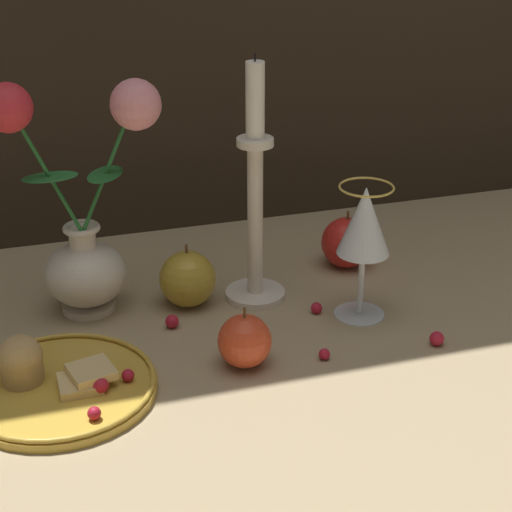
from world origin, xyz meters
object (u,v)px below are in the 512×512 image
at_px(apple_beside_vase, 347,242).
at_px(apple_near_glass, 245,341).
at_px(plate_with_pastries, 54,381).
at_px(candlestick, 255,208).
at_px(apple_at_table_edge, 188,279).
at_px(vase, 84,226).
at_px(wine_glass, 364,226).

distance_m(apple_beside_vase, apple_near_glass, 0.31).
relative_size(plate_with_pastries, candlestick, 0.66).
height_order(apple_beside_vase, apple_at_table_edge, apple_at_table_edge).
distance_m(candlestick, apple_near_glass, 0.20).
xyz_separation_m(plate_with_pastries, candlestick, (0.29, 0.15, 0.12)).
bearing_deg(apple_at_table_edge, vase, 170.48).
relative_size(apple_beside_vase, apple_near_glass, 1.13).
relative_size(candlestick, apple_near_glass, 4.37).
bearing_deg(candlestick, wine_glass, -36.36).
height_order(vase, wine_glass, vase).
bearing_deg(vase, apple_at_table_edge, -9.52).
height_order(wine_glass, apple_beside_vase, wine_glass).
relative_size(candlestick, apple_beside_vase, 3.86).
distance_m(plate_with_pastries, apple_beside_vase, 0.49).
bearing_deg(wine_glass, candlestick, 143.64).
height_order(vase, apple_near_glass, vase).
bearing_deg(apple_beside_vase, apple_near_glass, -135.36).
height_order(plate_with_pastries, apple_near_glass, apple_near_glass).
height_order(vase, apple_at_table_edge, vase).
bearing_deg(plate_with_pastries, apple_beside_vase, 25.27).
relative_size(plate_with_pastries, wine_glass, 1.21).
relative_size(vase, apple_at_table_edge, 3.58).
bearing_deg(wine_glass, apple_beside_vase, 74.50).
xyz_separation_m(wine_glass, apple_near_glass, (-0.18, -0.07, -0.10)).
relative_size(vase, apple_beside_vase, 3.65).
bearing_deg(candlestick, apple_near_glass, -111.11).
distance_m(vase, apple_near_glass, 0.26).
bearing_deg(plate_with_pastries, apple_at_table_edge, 39.76).
height_order(wine_glass, candlestick, candlestick).
xyz_separation_m(apple_near_glass, apple_at_table_edge, (-0.03, 0.17, 0.01)).
relative_size(vase, wine_glass, 1.74).
distance_m(wine_glass, apple_near_glass, 0.22).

